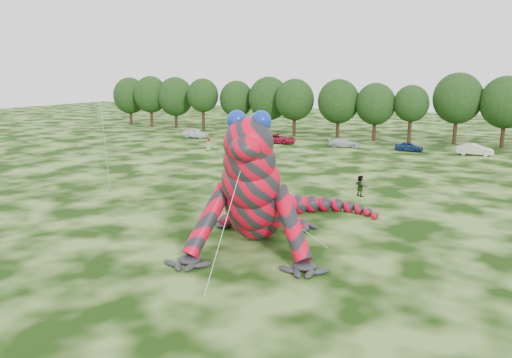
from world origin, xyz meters
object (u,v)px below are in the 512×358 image
object	(u,v)px
spectator_5	(360,186)
spectator_1	(266,172)
tree_1	(151,102)
tree_3	(203,105)
tree_6	(294,108)
tree_9	(411,114)
tree_10	(457,109)
car_3	(344,143)
car_0	(196,133)
car_4	(409,147)
tree_2	(176,102)
car_2	(279,139)
car_5	(475,150)
spectator_0	(249,176)
tree_4	(237,106)
tree_7	(338,109)
tree_11	(505,112)
tree_5	(269,105)
car_1	(251,136)
tree_0	(130,101)
spectator_4	(208,144)
inflatable_gecko	(259,172)
flying_kite	(89,0)
tree_8	(375,112)

from	to	relation	value
spectator_5	spectator_1	bearing A→B (deg)	27.51
tree_1	tree_3	size ratio (longest dim) A/B	1.04
tree_6	tree_9	xyz separation A→B (m)	(18.62, 0.66, -0.41)
tree_10	car_3	bearing A→B (deg)	-143.46
tree_1	car_0	xyz separation A→B (m)	(17.17, -10.44, -4.17)
car_4	tree_2	bearing A→B (deg)	74.63
car_2	tree_6	bearing A→B (deg)	13.36
car_5	spectator_0	bearing A→B (deg)	144.33
tree_3	car_0	size ratio (longest dim) A/B	2.19
tree_1	tree_10	size ratio (longest dim) A/B	0.93
tree_2	spectator_5	bearing A→B (deg)	-39.27
tree_4	tree_9	world-z (taller)	tree_4
tree_7	car_5	size ratio (longest dim) A/B	2.12
tree_11	car_4	size ratio (longest dim) A/B	2.70
tree_2	tree_5	world-z (taller)	tree_5
car_1	car_5	world-z (taller)	car_5
tree_0	tree_10	world-z (taller)	tree_10
spectator_0	tree_11	bearing A→B (deg)	81.12
car_2	spectator_5	world-z (taller)	spectator_5
car_3	car_0	bearing A→B (deg)	80.08
tree_9	spectator_5	size ratio (longest dim) A/B	4.72
tree_3	spectator_4	xyz separation A→B (m)	(13.72, -20.30, -3.84)
inflatable_gecko	tree_6	xyz separation A→B (m)	(-17.80, 49.22, 0.49)
car_4	tree_11	bearing A→B (deg)	-51.81
tree_6	spectator_1	distance (m)	36.09
flying_kite	tree_4	xyz separation A→B (m)	(-15.09, 49.97, -11.21)
tree_1	tree_2	size ratio (longest dim) A/B	1.02
car_3	car_5	bearing A→B (deg)	-99.37
tree_2	tree_10	distance (m)	50.42
spectator_5	tree_6	bearing A→B (deg)	-22.19
tree_5	car_4	xyz separation A→B (m)	(25.74, -9.92, -4.26)
tree_8	tree_5	bearing A→B (deg)	175.61
spectator_0	car_2	bearing A→B (deg)	128.94
tree_6	tree_11	bearing A→B (deg)	2.76
car_0	spectator_4	size ratio (longest dim) A/B	2.44
car_5	spectator_5	distance (m)	29.12
inflatable_gecko	tree_5	bearing A→B (deg)	96.26
tree_1	tree_3	distance (m)	12.68
tree_3	car_4	xyz separation A→B (m)	(38.33, -8.55, -4.08)
tree_6	tree_11	size ratio (longest dim) A/B	0.94
tree_5	tree_9	world-z (taller)	tree_5
inflatable_gecko	tree_10	size ratio (longest dim) A/B	1.62
car_4	car_5	distance (m)	8.21
tree_9	spectator_4	bearing A→B (deg)	-138.26
car_2	spectator_4	bearing A→B (deg)	156.96
tree_10	tree_2	bearing A→B (deg)	179.79
car_3	spectator_4	bearing A→B (deg)	115.04
car_0	car_2	bearing A→B (deg)	-89.67
tree_0	tree_7	world-z (taller)	tree_0
tree_8	car_4	xyz separation A→B (m)	(6.83, -8.47, -3.84)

